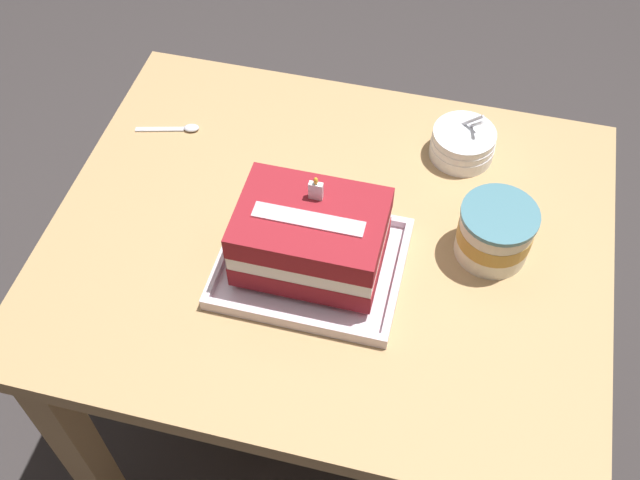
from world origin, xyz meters
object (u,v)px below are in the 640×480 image
(foil_tray, at_px, (311,265))
(bowl_stack, at_px, (463,144))
(birthday_cake, at_px, (311,237))
(ice_cream_tub, at_px, (495,232))
(serving_spoon_near_tray, at_px, (181,128))

(foil_tray, xyz_separation_m, bowl_stack, (0.20, 0.31, 0.02))
(birthday_cake, distance_m, ice_cream_tub, 0.30)
(birthday_cake, xyz_separation_m, ice_cream_tub, (0.28, 0.10, -0.03))
(foil_tray, bearing_deg, birthday_cake, 90.00)
(foil_tray, bearing_deg, ice_cream_tub, 20.44)
(serving_spoon_near_tray, bearing_deg, bowl_stack, 6.97)
(birthday_cake, xyz_separation_m, bowl_stack, (0.20, 0.31, -0.05))
(bowl_stack, relative_size, serving_spoon_near_tray, 0.97)
(foil_tray, distance_m, ice_cream_tub, 0.30)
(foil_tray, bearing_deg, bowl_stack, 57.02)
(foil_tray, xyz_separation_m, ice_cream_tub, (0.28, 0.10, 0.04))
(ice_cream_tub, bearing_deg, birthday_cake, -159.56)
(birthday_cake, height_order, bowl_stack, birthday_cake)
(foil_tray, relative_size, ice_cream_tub, 2.37)
(birthday_cake, height_order, ice_cream_tub, birthday_cake)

